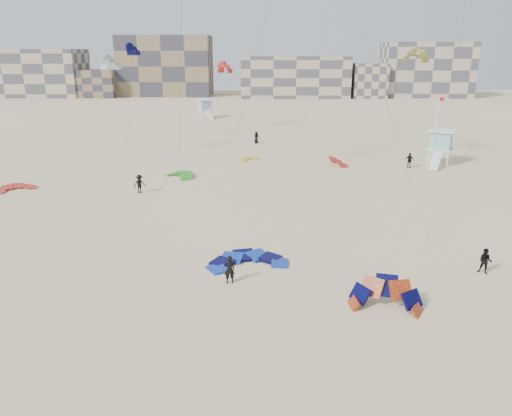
{
  "coord_description": "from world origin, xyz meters",
  "views": [
    {
      "loc": [
        1.78,
        -26.76,
        13.59
      ],
      "look_at": [
        1.03,
        6.0,
        3.22
      ],
      "focal_mm": 35.0,
      "sensor_mm": 36.0,
      "label": 1
    }
  ],
  "objects_px": {
    "kitesurfer_main": "(229,269)",
    "lifeguard_tower_near": "(440,148)",
    "kite_ground_blue": "(247,264)",
    "kite_ground_orange": "(385,308)"
  },
  "relations": [
    {
      "from": "kitesurfer_main",
      "to": "lifeguard_tower_near",
      "type": "xyz_separation_m",
      "value": [
        23.66,
        33.84,
        1.23
      ]
    },
    {
      "from": "kite_ground_blue",
      "to": "kite_ground_orange",
      "type": "height_order",
      "value": "kite_ground_orange"
    },
    {
      "from": "kite_ground_blue",
      "to": "lifeguard_tower_near",
      "type": "relative_size",
      "value": 0.79
    },
    {
      "from": "kitesurfer_main",
      "to": "kite_ground_blue",
      "type": "bearing_deg",
      "value": -121.02
    },
    {
      "from": "kitesurfer_main",
      "to": "lifeguard_tower_near",
      "type": "distance_m",
      "value": 41.31
    },
    {
      "from": "kitesurfer_main",
      "to": "lifeguard_tower_near",
      "type": "bearing_deg",
      "value": -137.09
    },
    {
      "from": "lifeguard_tower_near",
      "to": "kite_ground_orange",
      "type": "bearing_deg",
      "value": -85.58
    },
    {
      "from": "kite_ground_blue",
      "to": "lifeguard_tower_near",
      "type": "height_order",
      "value": "lifeguard_tower_near"
    },
    {
      "from": "kite_ground_blue",
      "to": "lifeguard_tower_near",
      "type": "xyz_separation_m",
      "value": [
        22.68,
        30.97,
        2.13
      ]
    },
    {
      "from": "kite_ground_blue",
      "to": "kite_ground_orange",
      "type": "bearing_deg",
      "value": -50.88
    }
  ]
}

